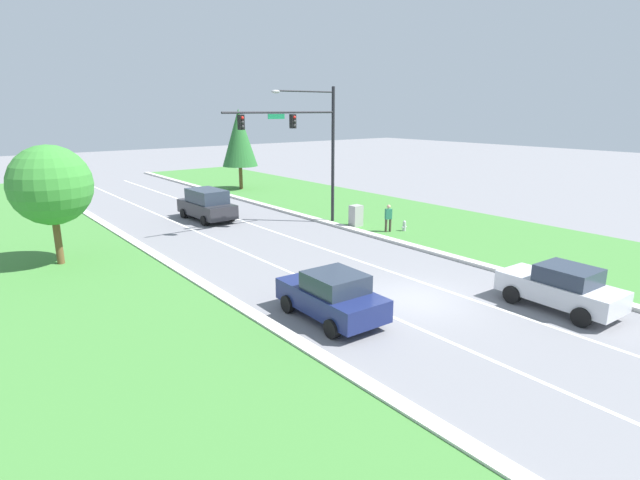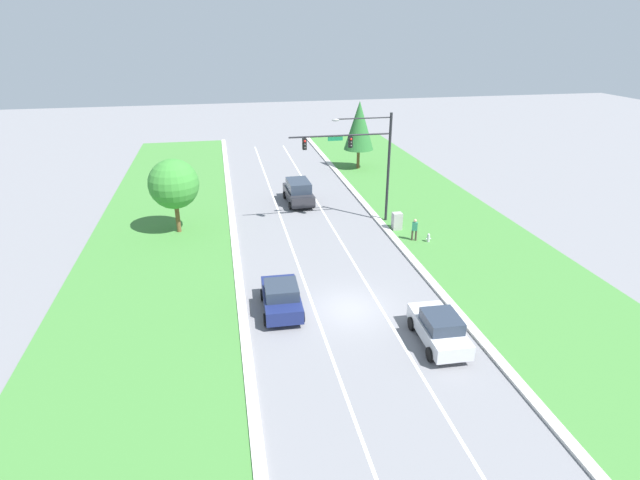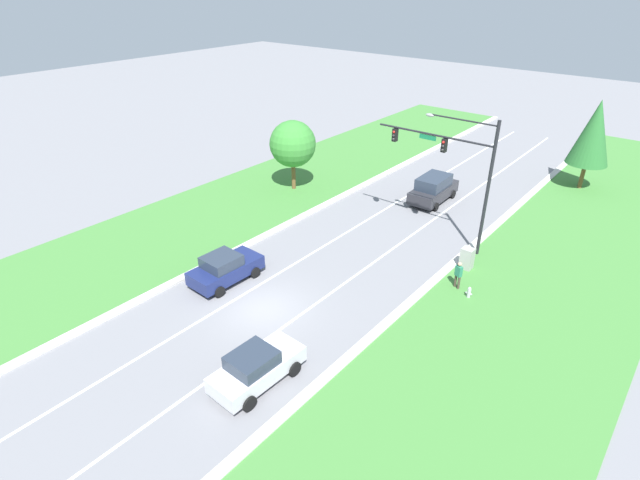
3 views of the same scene
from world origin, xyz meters
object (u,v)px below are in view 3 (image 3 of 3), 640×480
silver_sedan (256,367)px  navy_sedan (225,268)px  fire_hydrant (469,293)px  utility_cabinet (467,259)px  oak_near_left_tree (293,144)px  charcoal_suv (433,189)px  pedestrian (458,274)px  conifer_near_right_tree (594,133)px  traffic_signal_mast (457,162)px

silver_sedan → navy_sedan: bearing=149.7°
navy_sedan → fire_hydrant: (11.36, 7.07, -0.50)m
utility_cabinet → silver_sedan: bearing=-101.6°
fire_hydrant → oak_near_left_tree: size_ratio=0.13×
charcoal_suv → navy_sedan: 17.79m
charcoal_suv → navy_sedan: bearing=-103.7°
charcoal_suv → pedestrian: size_ratio=2.85×
oak_near_left_tree → navy_sedan: bearing=-64.2°
silver_sedan → utility_cabinet: silver_sedan is taller
conifer_near_right_tree → fire_hydrant: bearing=-91.1°
pedestrian → navy_sedan: bearing=58.2°
charcoal_suv → conifer_near_right_tree: conifer_near_right_tree is taller
traffic_signal_mast → conifer_near_right_tree: 15.92m
charcoal_suv → silver_sedan: 22.11m
silver_sedan → conifer_near_right_tree: (4.70, 31.62, 3.77)m
navy_sedan → traffic_signal_mast: bearing=58.8°
utility_cabinet → conifer_near_right_tree: 17.91m
traffic_signal_mast → oak_near_left_tree: (-13.71, 0.72, -1.81)m
silver_sedan → oak_near_left_tree: oak_near_left_tree is taller
charcoal_suv → pedestrian: bearing=-57.4°
traffic_signal_mast → conifer_near_right_tree: (4.08, 15.36, -0.94)m
utility_cabinet → fire_hydrant: 3.07m
silver_sedan → fire_hydrant: silver_sedan is taller
navy_sedan → fire_hydrant: navy_sedan is taller
silver_sedan → oak_near_left_tree: 21.63m
utility_cabinet → pedestrian: 2.33m
charcoal_suv → fire_hydrant: bearing=-55.2°
traffic_signal_mast → utility_cabinet: (2.30, -2.02, -4.86)m
traffic_signal_mast → charcoal_suv: 8.21m
silver_sedan → conifer_near_right_tree: 32.19m
utility_cabinet → conifer_near_right_tree: conifer_near_right_tree is taller
traffic_signal_mast → pedestrian: bearing=-56.9°
traffic_signal_mast → utility_cabinet: size_ratio=6.11×
fire_hydrant → oak_near_left_tree: (-17.41, 5.45, 3.40)m
silver_sedan → conifer_near_right_tree: bearing=83.6°
utility_cabinet → charcoal_suv: bearing=129.2°
navy_sedan → utility_cabinet: size_ratio=3.08×
silver_sedan → fire_hydrant: size_ratio=6.08×
silver_sedan → utility_cabinet: size_ratio=3.11×
silver_sedan → traffic_signal_mast: bearing=89.9°
fire_hydrant → conifer_near_right_tree: (0.38, 20.09, 4.27)m
charcoal_suv → navy_sedan: (-3.73, -17.40, -0.18)m
silver_sedan → fire_hydrant: (4.32, 11.53, -0.49)m
pedestrian → oak_near_left_tree: bearing=5.6°
pedestrian → fire_hydrant: pedestrian is taller
traffic_signal_mast → fire_hydrant: traffic_signal_mast is taller
navy_sedan → silver_sedan: bearing=-30.6°
silver_sedan → oak_near_left_tree: bearing=129.7°
traffic_signal_mast → pedestrian: size_ratio=4.96×
charcoal_suv → utility_cabinet: charcoal_suv is taller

